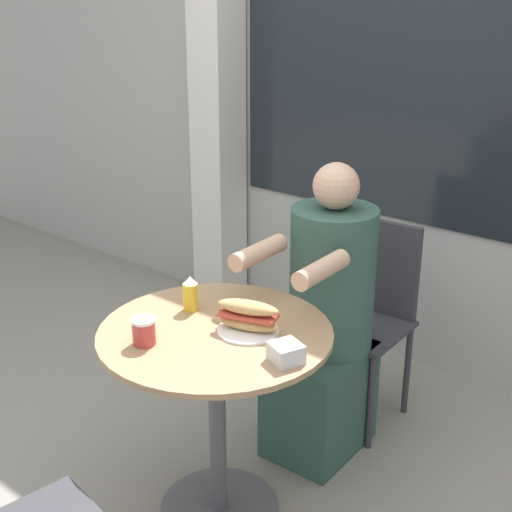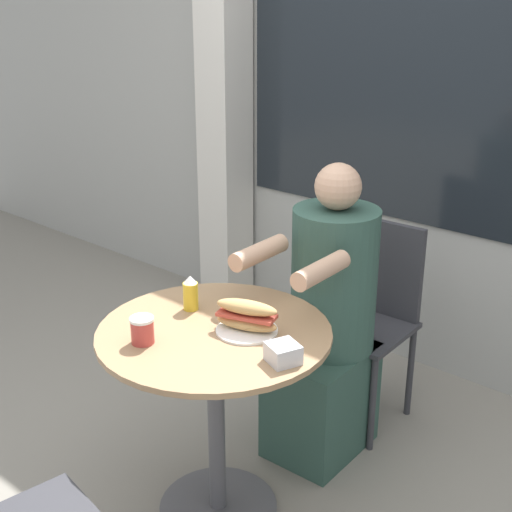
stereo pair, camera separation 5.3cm
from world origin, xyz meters
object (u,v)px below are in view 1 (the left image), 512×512
at_px(drink_cup, 144,331).
at_px(seated_diner, 326,331).
at_px(diner_chair, 370,302).
at_px(condiment_bottle, 190,294).
at_px(cafe_table, 216,381).
at_px(sandwich_on_plate, 248,318).

bearing_deg(drink_cup, seated_diner, 77.69).
xyz_separation_m(diner_chair, condiment_bottle, (-0.23, -0.86, 0.28)).
relative_size(cafe_table, drink_cup, 8.89).
height_order(cafe_table, sandwich_on_plate, sandwich_on_plate).
xyz_separation_m(cafe_table, drink_cup, (-0.11, -0.21, 0.24)).
bearing_deg(drink_cup, diner_chair, 81.60).
bearing_deg(diner_chair, sandwich_on_plate, 90.17).
bearing_deg(cafe_table, seated_diner, 84.04).
height_order(cafe_table, drink_cup, drink_cup).
bearing_deg(drink_cup, condiment_bottle, 102.53).
height_order(diner_chair, drink_cup, diner_chair).
xyz_separation_m(seated_diner, sandwich_on_plate, (0.03, -0.51, 0.26)).
relative_size(diner_chair, drink_cup, 9.86).
relative_size(seated_diner, condiment_bottle, 9.38).
distance_m(cafe_table, seated_diner, 0.58).
bearing_deg(cafe_table, drink_cup, -117.82).
relative_size(cafe_table, condiment_bottle, 6.15).
bearing_deg(seated_diner, condiment_bottle, 63.52).
height_order(diner_chair, sandwich_on_plate, diner_chair).
distance_m(cafe_table, condiment_bottle, 0.31).
bearing_deg(seated_diner, diner_chair, -91.31).
height_order(cafe_table, condiment_bottle, condiment_bottle).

